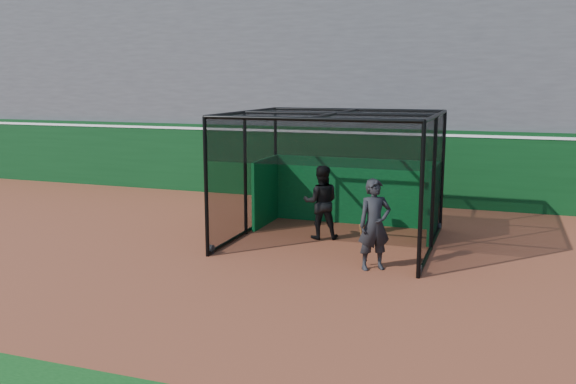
% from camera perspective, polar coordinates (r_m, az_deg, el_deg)
% --- Properties ---
extents(ground, '(120.00, 120.00, 0.00)m').
position_cam_1_polar(ground, '(13.22, -2.92, -7.44)').
color(ground, brown).
rests_on(ground, ground).
extents(outfield_wall, '(50.00, 0.50, 2.50)m').
position_cam_1_polar(outfield_wall, '(20.89, 5.94, 2.69)').
color(outfield_wall, '#093312').
rests_on(outfield_wall, ground).
extents(grandstand, '(50.00, 7.85, 8.95)m').
position_cam_1_polar(grandstand, '(24.40, 8.20, 11.23)').
color(grandstand, '#4C4C4F').
rests_on(grandstand, ground).
extents(batting_cage, '(4.96, 4.62, 3.25)m').
position_cam_1_polar(batting_cage, '(15.33, 4.38, 1.22)').
color(batting_cage, black).
rests_on(batting_cage, ground).
extents(batter, '(1.11, 0.98, 1.91)m').
position_cam_1_polar(batter, '(15.77, 3.11, -0.96)').
color(batter, black).
rests_on(batter, ground).
extents(on_deck_player, '(0.87, 0.79, 1.99)m').
position_cam_1_polar(on_deck_player, '(13.25, 8.09, -3.05)').
color(on_deck_player, black).
rests_on(on_deck_player, ground).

